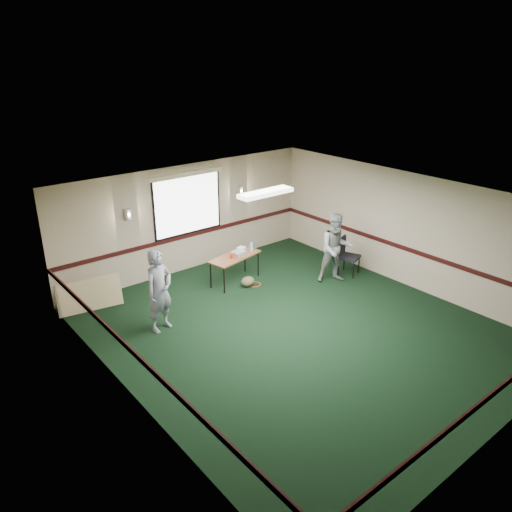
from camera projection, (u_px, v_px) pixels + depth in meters
ground at (297, 330)px, 10.07m from camera, size 8.00×8.00×0.00m
room_shell at (232, 229)px, 10.99m from camera, size 8.00×8.02×8.00m
folding_table at (235, 258)px, 11.93m from camera, size 1.43×0.80×0.68m
projector at (238, 253)px, 11.92m from camera, size 0.36×0.32×0.10m
game_console at (241, 248)px, 12.29m from camera, size 0.25×0.23×0.05m
red_cup at (231, 256)px, 11.76m from camera, size 0.07×0.07×0.11m
water_bottle at (251, 247)px, 12.15m from camera, size 0.06×0.06×0.21m
duffel_bag at (248, 282)px, 11.89m from camera, size 0.38×0.32×0.24m
cable_coil at (255, 284)px, 12.01m from camera, size 0.36×0.36×0.01m
folded_table at (90, 295)px, 10.74m from camera, size 1.38×0.43×0.70m
conference_chair at (346, 253)px, 12.41m from camera, size 0.60×0.61×0.95m
person_left at (159, 291)px, 9.80m from camera, size 0.70×0.55×1.70m
person_right at (336, 248)px, 11.90m from camera, size 1.04×0.97×1.71m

